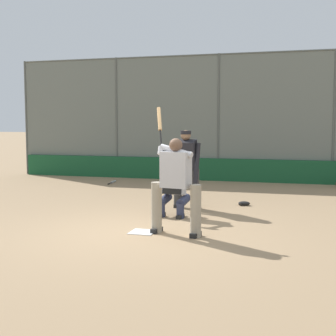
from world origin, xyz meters
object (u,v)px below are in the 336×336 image
object	(u,v)px
catcher_behind_plate	(174,186)
spare_bat_near_backstop	(184,183)
spare_bat_by_padding	(113,182)
batter_at_plate	(175,182)
fielding_glove_on_dirt	(244,203)
umpire_home	(186,166)

from	to	relation	value
catcher_behind_plate	spare_bat_near_backstop	xyz separation A→B (m)	(0.97, -4.89, -0.59)
spare_bat_by_padding	batter_at_plate	bearing A→B (deg)	-155.57
fielding_glove_on_dirt	umpire_home	bearing A→B (deg)	29.69
batter_at_plate	umpire_home	size ratio (longest dim) A/B	1.26
catcher_behind_plate	spare_bat_by_padding	xyz separation A→B (m)	(3.27, -4.62, -0.59)
umpire_home	spare_bat_by_padding	bearing A→B (deg)	-43.02
umpire_home	spare_bat_by_padding	xyz separation A→B (m)	(3.30, -3.67, -0.91)
batter_at_plate	spare_bat_by_padding	world-z (taller)	batter_at_plate
catcher_behind_plate	spare_bat_by_padding	bearing A→B (deg)	-50.09
batter_at_plate	spare_bat_by_padding	xyz separation A→B (m)	(3.72, -6.16, -0.87)
catcher_behind_plate	umpire_home	world-z (taller)	umpire_home
catcher_behind_plate	spare_bat_by_padding	size ratio (longest dim) A/B	1.42
spare_bat_near_backstop	catcher_behind_plate	bearing A→B (deg)	20.51
catcher_behind_plate	batter_at_plate	bearing A→B (deg)	110.89
batter_at_plate	umpire_home	xyz separation A→B (m)	(0.42, -2.49, 0.04)
batter_at_plate	umpire_home	world-z (taller)	batter_at_plate
umpire_home	fielding_glove_on_dirt	world-z (taller)	umpire_home
batter_at_plate	fielding_glove_on_dirt	world-z (taller)	batter_at_plate
spare_bat_by_padding	catcher_behind_plate	bearing A→B (deg)	-151.42
spare_bat_by_padding	fielding_glove_on_dirt	distance (m)	5.41
batter_at_plate	spare_bat_near_backstop	bearing A→B (deg)	-66.94
umpire_home	batter_at_plate	bearing A→B (deg)	104.66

